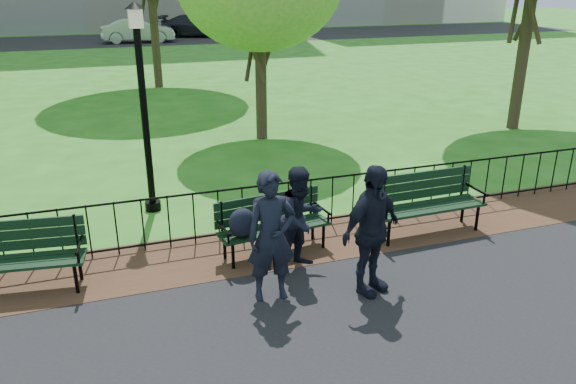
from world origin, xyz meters
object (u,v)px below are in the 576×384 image
object	(u,v)px
park_bench_main	(259,220)
person_mid	(301,219)
park_bench_left_a	(13,250)
person_right	(371,231)
park_bench_right_a	(426,197)
lamppost	(143,103)
sedan_silver	(138,30)
sedan_dark	(198,26)
person_left	(271,237)

from	to	relation	value
park_bench_main	person_mid	distance (m)	0.73
park_bench_left_a	person_mid	distance (m)	3.98
person_right	park_bench_main	bearing A→B (deg)	104.41
park_bench_main	park_bench_right_a	world-z (taller)	park_bench_right_a
lamppost	sedan_silver	xyz separation A→B (m)	(2.32, 29.15, -1.24)
park_bench_main	person_right	size ratio (longest dim) A/B	1.00
lamppost	park_bench_main	bearing A→B (deg)	-61.29
person_right	sedan_dark	world-z (taller)	person_right
park_bench_right_a	person_right	distance (m)	2.31
park_bench_right_a	person_right	size ratio (longest dim) A/B	1.09
park_bench_main	person_left	xyz separation A→B (m)	(-0.17, -1.17, 0.28)
person_mid	park_bench_left_a	bearing A→B (deg)	148.65
park_bench_right_a	person_right	xyz separation A→B (m)	(-1.77, -1.46, 0.28)
sedan_dark	sedan_silver	bearing A→B (deg)	138.52
sedan_silver	sedan_dark	distance (m)	5.03
person_left	person_mid	size ratio (longest dim) A/B	1.14
person_left	sedan_silver	bearing A→B (deg)	91.61
lamppost	sedan_silver	distance (m)	29.27
person_right	sedan_dark	xyz separation A→B (m)	(4.23, 35.53, -0.15)
lamppost	sedan_dark	world-z (taller)	lamppost
park_bench_right_a	lamppost	xyz separation A→B (m)	(-4.25, 2.47, 1.38)
park_bench_right_a	person_left	world-z (taller)	person_left
park_bench_left_a	sedan_dark	size ratio (longest dim) A/B	0.37
person_mid	person_right	world-z (taller)	person_right
person_right	sedan_silver	xyz separation A→B (m)	(-0.16, 33.07, -0.15)
park_bench_right_a	person_left	xyz separation A→B (m)	(-3.07, -1.17, 0.27)
sedan_dark	person_left	bearing A→B (deg)	-169.62
sedan_silver	person_right	bearing A→B (deg)	-176.13
park_bench_main	person_mid	bearing A→B (deg)	-54.15
person_left	person_right	distance (m)	1.33
person_right	sedan_dark	size ratio (longest dim) A/B	0.35
park_bench_right_a	lamppost	size ratio (longest dim) A/B	0.54
sedan_silver	person_mid	bearing A→B (deg)	-177.28
park_bench_main	person_left	bearing A→B (deg)	-105.55
park_bench_main	park_bench_left_a	distance (m)	3.44
lamppost	person_mid	distance (m)	3.71
person_left	sedan_dark	bearing A→B (deg)	84.68
park_bench_left_a	park_bench_right_a	world-z (taller)	park_bench_right_a
person_right	sedan_silver	distance (m)	33.07
person_mid	person_left	bearing A→B (deg)	-156.17
park_bench_left_a	sedan_silver	bearing A→B (deg)	89.52
person_right	lamppost	bearing A→B (deg)	98.88
park_bench_main	person_left	size ratio (longest dim) A/B	1.02
park_bench_right_a	person_mid	size ratio (longest dim) A/B	1.26
park_bench_left_a	person_mid	world-z (taller)	person_mid
person_mid	sedan_silver	size ratio (longest dim) A/B	0.34
park_bench_left_a	lamppost	world-z (taller)	lamppost
park_bench_main	sedan_silver	distance (m)	31.63
lamppost	person_mid	xyz separation A→B (m)	(1.84, -2.98, -1.22)
park_bench_right_a	sedan_dark	world-z (taller)	sedan_dark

